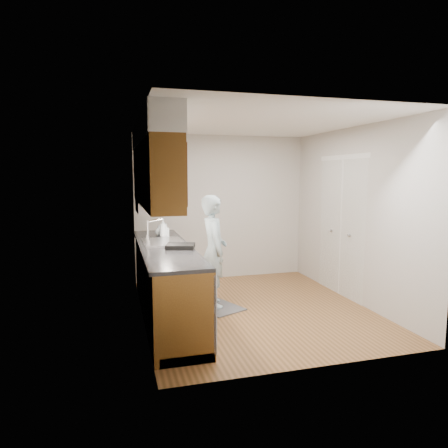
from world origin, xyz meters
name	(u,v)px	position (x,y,z in m)	size (l,w,h in m)	color
floor	(254,308)	(0.00, 0.00, 0.00)	(3.50, 3.50, 0.00)	brown
ceiling	(256,122)	(0.00, 0.00, 2.50)	(3.50, 3.50, 0.00)	white
wall_left	(141,222)	(-1.50, 0.00, 1.25)	(0.02, 3.50, 2.50)	#BCB8B1
wall_right	(354,215)	(1.50, 0.00, 1.25)	(0.02, 3.50, 2.50)	#BCB8B1
wall_back	(221,208)	(0.00, 1.75, 1.25)	(3.00, 0.02, 2.50)	#BCB8B1
counter	(166,280)	(-1.20, 0.00, 0.49)	(0.64, 2.80, 1.30)	brown
upper_cabinets	(153,165)	(-1.33, 0.05, 1.95)	(0.47, 2.80, 1.21)	brown
closet_door	(341,228)	(1.49, 0.30, 1.02)	(0.02, 1.22, 2.05)	white
floor_mat	(214,305)	(-0.51, 0.25, 0.01)	(0.50, 0.85, 0.02)	#5E5E60
person	(214,244)	(-0.51, 0.25, 0.89)	(0.61, 0.41, 1.74)	#9BB4BC
soap_bottle_a	(163,228)	(-1.15, 0.62, 1.07)	(0.10, 0.10, 0.27)	silver
soap_bottle_b	(166,231)	(-1.11, 0.64, 1.04)	(0.09, 0.09, 0.19)	silver
soap_bottle_c	(159,230)	(-1.20, 0.83, 1.01)	(0.12, 0.12, 0.15)	silver
soda_can	(166,233)	(-1.12, 0.64, 1.00)	(0.06, 0.06, 0.11)	#B21E33
steel_can	(166,232)	(-1.10, 0.78, 1.00)	(0.07, 0.07, 0.12)	#A5A5AA
dish_rack	(180,246)	(-1.05, -0.26, 0.97)	(0.33, 0.28, 0.05)	black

